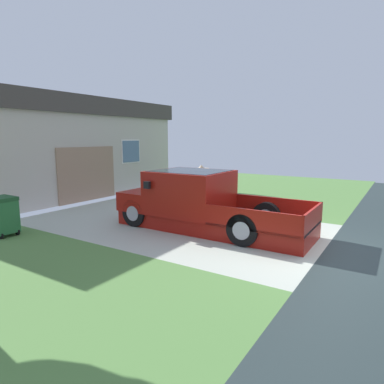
# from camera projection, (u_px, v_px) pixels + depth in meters

# --- Properties ---
(pickup_truck) EXTENTS (2.08, 5.55, 1.66)m
(pickup_truck) POSITION_uv_depth(u_px,v_px,m) (197.00, 203.00, 9.66)
(pickup_truck) COLOR maroon
(pickup_truck) RESTS_ON ground
(person_with_hat) EXTENTS (0.51, 0.51, 1.70)m
(person_with_hat) POSITION_uv_depth(u_px,v_px,m) (201.00, 186.00, 11.21)
(person_with_hat) COLOR black
(person_with_hat) RESTS_ON ground
(handbag) EXTENTS (0.33, 0.17, 0.42)m
(handbag) POSITION_uv_depth(u_px,v_px,m) (207.00, 213.00, 10.99)
(handbag) COLOR brown
(handbag) RESTS_ON ground
(house_with_garage) EXTENTS (10.67, 6.91, 4.28)m
(house_with_garage) POSITION_uv_depth(u_px,v_px,m) (47.00, 147.00, 15.82)
(house_with_garage) COLOR #BAB3A3
(house_with_garage) RESTS_ON ground
(wheeled_trash_bin) EXTENTS (0.60, 0.72, 1.05)m
(wheeled_trash_bin) POSITION_uv_depth(u_px,v_px,m) (2.00, 215.00, 8.90)
(wheeled_trash_bin) COLOR #286B38
(wheeled_trash_bin) RESTS_ON ground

